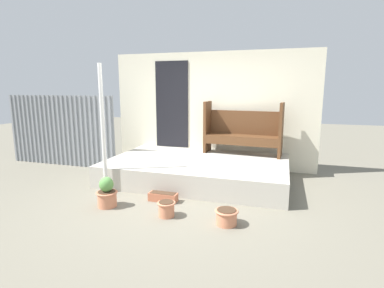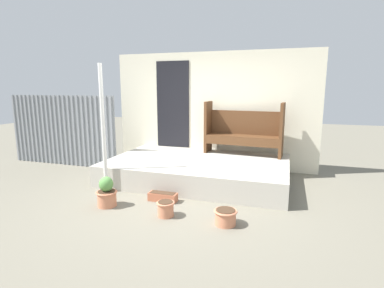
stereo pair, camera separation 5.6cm
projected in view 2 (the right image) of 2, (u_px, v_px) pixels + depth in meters
ground_plane at (179, 198)px, 4.98m from camera, size 24.00×24.00×0.00m
porch_slab at (198, 170)px, 5.97m from camera, size 3.46×2.19×0.41m
house_wall at (211, 110)px, 6.82m from camera, size 4.66×0.08×2.60m
fence_corrugated at (62, 131)px, 7.03m from camera, size 2.87×0.05×1.64m
support_post at (103, 130)px, 5.11m from camera, size 0.07×0.07×2.21m
bench at (244, 129)px, 6.34m from camera, size 1.66×0.53×1.11m
flower_pot_left at (107, 193)px, 4.62m from camera, size 0.33×0.33×0.47m
flower_pot_middle at (166, 208)px, 4.27m from camera, size 0.27×0.27×0.22m
flower_pot_right at (225, 216)px, 4.00m from camera, size 0.32×0.32×0.21m
planter_box_rect at (163, 197)px, 4.85m from camera, size 0.47×0.17×0.14m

